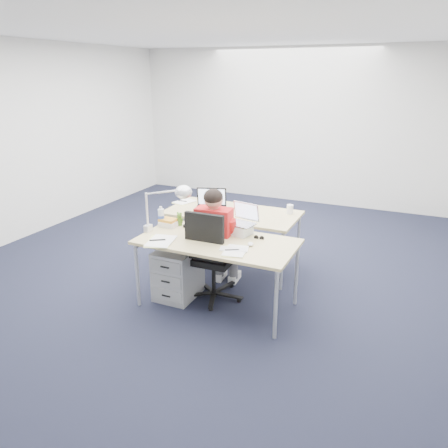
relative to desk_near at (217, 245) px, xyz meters
The scene contains 24 objects.
floor 1.15m from the desk_near, 122.66° to the left, with size 7.00×7.00×0.00m, color black.
room 1.39m from the desk_near, 122.66° to the left, with size 6.02×7.02×2.80m.
desk_near is the anchor object (origin of this frame).
desk_far 0.98m from the desk_near, 103.93° to the left, with size 1.60×0.80×0.73m.
office_chair 0.42m from the desk_near, 134.20° to the left, with size 0.66×0.66×1.02m.
seated_person 0.32m from the desk_near, 112.40° to the left, with size 0.39×0.67×1.21m.
drawer_pedestal_near 0.62m from the desk_near, behind, with size 0.40×0.50×0.55m, color #9FA1A4.
drawer_pedestal_far 1.34m from the desk_near, 130.01° to the left, with size 0.40×0.50×0.55m, color #9FA1A4.
silver_laptop 0.36m from the desk_near, 61.83° to the left, with size 0.30×0.23×0.32m, color silver, non-canonical shape.
wireless_keyboard 0.31m from the desk_near, 32.61° to the right, with size 0.27×0.11×0.01m, color white.
computer_mouse 0.37m from the desk_near, ahead, with size 0.05×0.09×0.03m, color white.
headphones 0.49m from the desk_near, 149.50° to the left, with size 0.19×0.15×0.03m, color black, non-canonical shape.
can_koozie 0.28m from the desk_near, 139.49° to the left, with size 0.07×0.07×0.11m, color #141E3F.
water_bottle 0.78m from the desk_near, 168.30° to the left, with size 0.07×0.07×0.22m, color silver.
bear_figurine 0.64m from the desk_near, 156.41° to the left, with size 0.08×0.06×0.15m, color #2F661B, non-canonical shape.
book_stack 0.70m from the desk_near, 165.81° to the left, with size 0.19×0.14×0.09m, color silver.
cordless_phone 0.78m from the desk_near, 167.90° to the left, with size 0.04×0.03×0.16m, color black.
papers_left 0.58m from the desk_near, 151.48° to the right, with size 0.24×0.34×0.01m, color #DFE484.
papers_right 0.34m from the desk_near, 36.23° to the right, with size 0.20×0.29×0.01m, color #DFE484.
sunglasses 0.43m from the desk_near, 29.39° to the left, with size 0.11×0.05×0.03m, color black, non-canonical shape.
desk_lamp 0.70m from the desk_near, behind, with size 0.50×0.18×0.57m, color silver, non-canonical shape.
dark_laptop 1.07m from the desk_near, 119.39° to the left, with size 0.37×0.36×0.27m, color black, non-canonical shape.
far_cup 1.25m from the desk_near, 70.16° to the left, with size 0.08×0.08×0.11m, color white.
far_papers 1.46m from the desk_near, 132.43° to the left, with size 0.19×0.27×0.01m, color white.
Camera 1 is at (2.25, -4.51, 2.33)m, focal length 35.00 mm.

